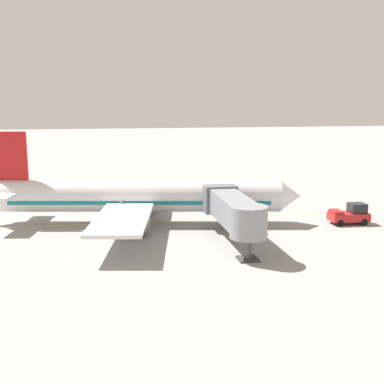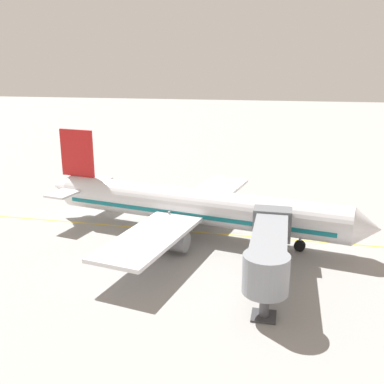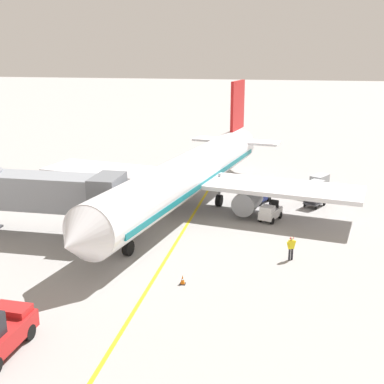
{
  "view_description": "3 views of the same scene",
  "coord_description": "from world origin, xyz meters",
  "px_view_note": "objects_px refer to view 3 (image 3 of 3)",
  "views": [
    {
      "loc": [
        55.32,
        -2.78,
        13.97
      ],
      "look_at": [
        3.07,
        7.02,
        3.96
      ],
      "focal_mm": 45.18,
      "sensor_mm": 36.0,
      "label": 1
    },
    {
      "loc": [
        44.14,
        10.7,
        17.57
      ],
      "look_at": [
        -1.85,
        0.53,
        4.04
      ],
      "focal_mm": 40.82,
      "sensor_mm": 36.0,
      "label": 2
    },
    {
      "loc": [
        -7.98,
        43.62,
        14.02
      ],
      "look_at": [
        -0.57,
        6.21,
        3.06
      ],
      "focal_mm": 46.61,
      "sensor_mm": 36.0,
      "label": 3
    }
  ],
  "objects_px": {
    "baggage_cart_third_in_train": "(319,181)",
    "safety_cone_nose_left": "(183,280)",
    "jet_bridge": "(40,192)",
    "baggage_tug_trailing": "(259,195)",
    "parked_airliner": "(189,175)",
    "ground_crew_wing_walker": "(291,247)",
    "baggage_cart_front": "(315,197)",
    "baggage_tug_lead": "(270,212)",
    "baggage_cart_second_in_train": "(315,188)"
  },
  "relations": [
    {
      "from": "baggage_cart_front",
      "to": "ground_crew_wing_walker",
      "type": "xyz_separation_m",
      "value": [
        2.1,
        12.78,
        0.0
      ]
    },
    {
      "from": "parked_airliner",
      "to": "jet_bridge",
      "type": "xyz_separation_m",
      "value": [
        9.95,
        8.55,
        0.27
      ]
    },
    {
      "from": "ground_crew_wing_walker",
      "to": "baggage_tug_trailing",
      "type": "bearing_deg",
      "value": -76.81
    },
    {
      "from": "baggage_cart_front",
      "to": "baggage_cart_second_in_train",
      "type": "bearing_deg",
      "value": -91.17
    },
    {
      "from": "jet_bridge",
      "to": "baggage_cart_front",
      "type": "height_order",
      "value": "jet_bridge"
    },
    {
      "from": "jet_bridge",
      "to": "ground_crew_wing_walker",
      "type": "bearing_deg",
      "value": 175.92
    },
    {
      "from": "baggage_cart_third_in_train",
      "to": "safety_cone_nose_left",
      "type": "height_order",
      "value": "baggage_cart_third_in_train"
    },
    {
      "from": "parked_airliner",
      "to": "baggage_tug_trailing",
      "type": "distance_m",
      "value": 7.29
    },
    {
      "from": "baggage_tug_lead",
      "to": "baggage_cart_third_in_train",
      "type": "xyz_separation_m",
      "value": [
        -4.55,
        -10.62,
        0.24
      ]
    },
    {
      "from": "safety_cone_nose_left",
      "to": "parked_airliner",
      "type": "bearing_deg",
      "value": -80.01
    },
    {
      "from": "jet_bridge",
      "to": "ground_crew_wing_walker",
      "type": "relative_size",
      "value": 7.76
    },
    {
      "from": "baggage_tug_trailing",
      "to": "safety_cone_nose_left",
      "type": "distance_m",
      "value": 18.38
    },
    {
      "from": "jet_bridge",
      "to": "baggage_tug_trailing",
      "type": "distance_m",
      "value": 20.03
    },
    {
      "from": "baggage_tug_trailing",
      "to": "safety_cone_nose_left",
      "type": "xyz_separation_m",
      "value": [
        3.5,
        18.04,
        -0.42
      ]
    },
    {
      "from": "baggage_cart_third_in_train",
      "to": "baggage_tug_lead",
      "type": "bearing_deg",
      "value": 66.82
    },
    {
      "from": "baggage_tug_lead",
      "to": "baggage_cart_front",
      "type": "height_order",
      "value": "baggage_tug_lead"
    },
    {
      "from": "baggage_tug_trailing",
      "to": "baggage_cart_third_in_train",
      "type": "relative_size",
      "value": 0.97
    },
    {
      "from": "baggage_tug_lead",
      "to": "baggage_tug_trailing",
      "type": "distance_m",
      "value": 5.08
    },
    {
      "from": "jet_bridge",
      "to": "safety_cone_nose_left",
      "type": "relative_size",
      "value": 22.24
    },
    {
      "from": "parked_airliner",
      "to": "ground_crew_wing_walker",
      "type": "distance_m",
      "value": 13.69
    },
    {
      "from": "baggage_cart_front",
      "to": "baggage_cart_third_in_train",
      "type": "bearing_deg",
      "value": -96.38
    },
    {
      "from": "baggage_cart_front",
      "to": "safety_cone_nose_left",
      "type": "distance_m",
      "value": 19.83
    },
    {
      "from": "jet_bridge",
      "to": "baggage_cart_third_in_train",
      "type": "distance_m",
      "value": 28.01
    },
    {
      "from": "parked_airliner",
      "to": "baggage_tug_lead",
      "type": "xyz_separation_m",
      "value": [
        -7.38,
        1.85,
        -2.47
      ]
    },
    {
      "from": "safety_cone_nose_left",
      "to": "jet_bridge",
      "type": "bearing_deg",
      "value": -27.05
    },
    {
      "from": "baggage_tug_lead",
      "to": "safety_cone_nose_left",
      "type": "height_order",
      "value": "baggage_tug_lead"
    },
    {
      "from": "jet_bridge",
      "to": "baggage_tug_trailing",
      "type": "height_order",
      "value": "jet_bridge"
    },
    {
      "from": "baggage_tug_lead",
      "to": "baggage_cart_front",
      "type": "xyz_separation_m",
      "value": [
        -3.89,
        -4.72,
        0.24
      ]
    },
    {
      "from": "jet_bridge",
      "to": "baggage_cart_front",
      "type": "distance_m",
      "value": 24.23
    },
    {
      "from": "parked_airliner",
      "to": "baggage_tug_lead",
      "type": "height_order",
      "value": "parked_airliner"
    },
    {
      "from": "baggage_tug_lead",
      "to": "ground_crew_wing_walker",
      "type": "bearing_deg",
      "value": 102.55
    },
    {
      "from": "baggage_tug_trailing",
      "to": "baggage_cart_second_in_train",
      "type": "relative_size",
      "value": 0.97
    },
    {
      "from": "jet_bridge",
      "to": "baggage_tug_lead",
      "type": "distance_m",
      "value": 18.78
    },
    {
      "from": "baggage_tug_lead",
      "to": "ground_crew_wing_walker",
      "type": "height_order",
      "value": "ground_crew_wing_walker"
    },
    {
      "from": "baggage_tug_lead",
      "to": "baggage_cart_second_in_train",
      "type": "height_order",
      "value": "baggage_tug_lead"
    },
    {
      "from": "baggage_cart_third_in_train",
      "to": "safety_cone_nose_left",
      "type": "distance_m",
      "value": 25.51
    },
    {
      "from": "parked_airliner",
      "to": "jet_bridge",
      "type": "bearing_deg",
      "value": 40.68
    },
    {
      "from": "baggage_cart_second_in_train",
      "to": "baggage_cart_third_in_train",
      "type": "bearing_deg",
      "value": -102.32
    },
    {
      "from": "baggage_tug_trailing",
      "to": "baggage_cart_front",
      "type": "relative_size",
      "value": 0.97
    },
    {
      "from": "baggage_cart_front",
      "to": "baggage_cart_second_in_train",
      "type": "xyz_separation_m",
      "value": [
        -0.06,
        -3.18,
        0.0
      ]
    },
    {
      "from": "baggage_cart_second_in_train",
      "to": "ground_crew_wing_walker",
      "type": "bearing_deg",
      "value": 82.29
    },
    {
      "from": "baggage_cart_second_in_train",
      "to": "baggage_cart_front",
      "type": "bearing_deg",
      "value": 88.83
    },
    {
      "from": "ground_crew_wing_walker",
      "to": "parked_airliner",
      "type": "bearing_deg",
      "value": -47.2
    },
    {
      "from": "baggage_tug_lead",
      "to": "baggage_cart_third_in_train",
      "type": "bearing_deg",
      "value": -113.18
    },
    {
      "from": "parked_airliner",
      "to": "baggage_cart_second_in_train",
      "type": "height_order",
      "value": "parked_airliner"
    },
    {
      "from": "baggage_cart_third_in_train",
      "to": "jet_bridge",
      "type": "bearing_deg",
      "value": 38.36
    },
    {
      "from": "parked_airliner",
      "to": "ground_crew_wing_walker",
      "type": "bearing_deg",
      "value": 132.8
    },
    {
      "from": "baggage_tug_trailing",
      "to": "safety_cone_nose_left",
      "type": "height_order",
      "value": "baggage_tug_trailing"
    },
    {
      "from": "baggage_cart_front",
      "to": "baggage_cart_second_in_train",
      "type": "distance_m",
      "value": 3.18
    },
    {
      "from": "baggage_tug_trailing",
      "to": "baggage_cart_second_in_train",
      "type": "distance_m",
      "value": 6.0
    }
  ]
}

